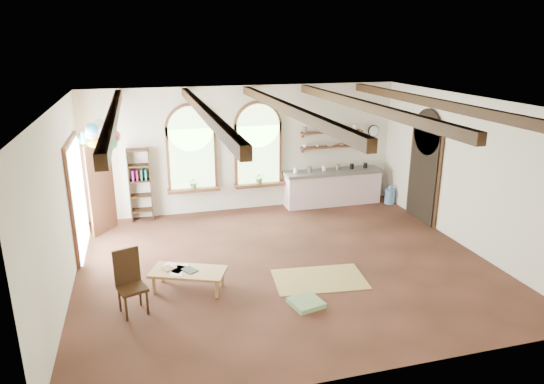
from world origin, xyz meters
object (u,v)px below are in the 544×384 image
object	(u,v)px
side_chair	(132,295)
balloon_cluster	(101,136)
kitchen_counter	(332,187)
coffee_table	(188,273)

from	to	relation	value
side_chair	balloon_cluster	world-z (taller)	balloon_cluster
kitchen_counter	balloon_cluster	world-z (taller)	balloon_cluster
coffee_table	balloon_cluster	world-z (taller)	balloon_cluster
kitchen_counter	side_chair	distance (m)	6.75
coffee_table	balloon_cluster	bearing A→B (deg)	116.77
side_chair	balloon_cluster	size ratio (longest dim) A/B	0.92
side_chair	kitchen_counter	bearing A→B (deg)	39.23
kitchen_counter	coffee_table	world-z (taller)	kitchen_counter
kitchen_counter	side_chair	world-z (taller)	side_chair
balloon_cluster	kitchen_counter	bearing A→B (deg)	8.92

